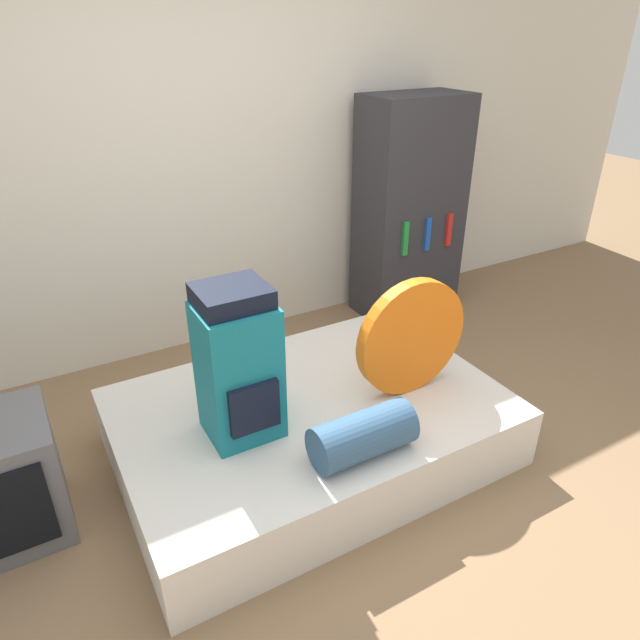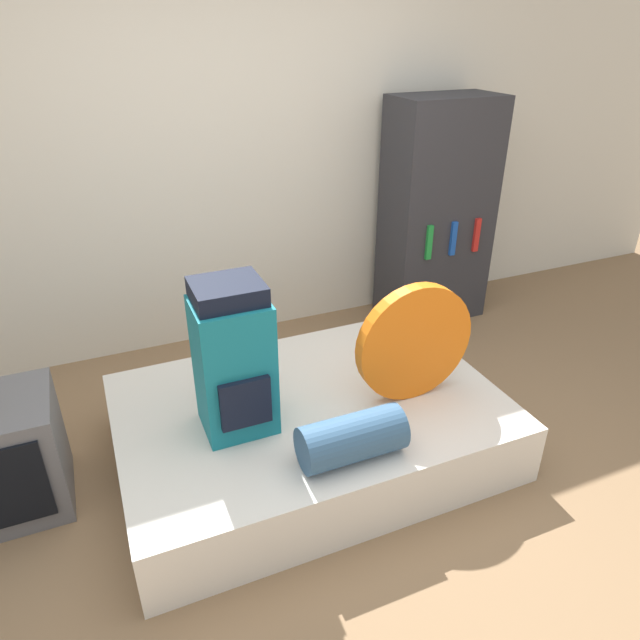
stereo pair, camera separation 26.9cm
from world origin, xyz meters
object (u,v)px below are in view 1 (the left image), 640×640
at_px(bookshelf, 409,209).
at_px(backpack, 238,365).
at_px(tent_bag, 411,337).
at_px(sleeping_roll, 363,435).

bearing_deg(bookshelf, backpack, -147.19).
bearing_deg(backpack, bookshelf, 32.81).
relative_size(tent_bag, bookshelf, 0.39).
height_order(tent_bag, bookshelf, bookshelf).
distance_m(backpack, sleeping_roll, 0.63).
distance_m(sleeping_roll, bookshelf, 2.19).
xyz_separation_m(backpack, tent_bag, (0.88, -0.11, -0.05)).
xyz_separation_m(tent_bag, sleeping_roll, (-0.48, -0.31, -0.20)).
xyz_separation_m(backpack, bookshelf, (1.84, 1.19, 0.12)).
height_order(backpack, tent_bag, backpack).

